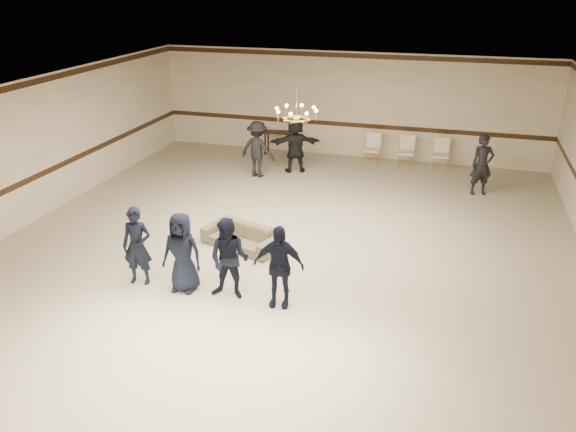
# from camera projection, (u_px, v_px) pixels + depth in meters

# --- Properties ---
(room) EXTENTS (12.01, 14.01, 3.21)m
(room) POSITION_uv_depth(u_px,v_px,m) (282.00, 178.00, 11.18)
(room) COLOR #C1B394
(room) RESTS_ON ground
(chair_rail) EXTENTS (12.00, 0.02, 0.14)m
(chair_rail) POSITION_uv_depth(u_px,v_px,m) (348.00, 125.00, 17.58)
(chair_rail) COLOR #382111
(chair_rail) RESTS_ON wall_back
(crown_molding) EXTENTS (12.00, 0.02, 0.14)m
(crown_molding) POSITION_uv_depth(u_px,v_px,m) (351.00, 56.00, 16.76)
(crown_molding) COLOR #382111
(crown_molding) RESTS_ON wall_back
(chandelier) EXTENTS (0.94, 0.94, 0.89)m
(chandelier) POSITION_uv_depth(u_px,v_px,m) (296.00, 103.00, 11.56)
(chandelier) COLOR gold
(chandelier) RESTS_ON ceiling
(boy_a) EXTENTS (0.59, 0.44, 1.49)m
(boy_a) POSITION_uv_depth(u_px,v_px,m) (137.00, 246.00, 10.31)
(boy_a) COLOR black
(boy_a) RESTS_ON floor
(boy_b) EXTENTS (0.74, 0.49, 1.49)m
(boy_b) POSITION_uv_depth(u_px,v_px,m) (182.00, 252.00, 10.07)
(boy_b) COLOR black
(boy_b) RESTS_ON floor
(boy_c) EXTENTS (0.74, 0.58, 1.49)m
(boy_c) POSITION_uv_depth(u_px,v_px,m) (229.00, 259.00, 9.84)
(boy_c) COLOR black
(boy_c) RESTS_ON floor
(boy_d) EXTENTS (0.91, 0.46, 1.49)m
(boy_d) POSITION_uv_depth(u_px,v_px,m) (279.00, 266.00, 9.61)
(boy_d) COLOR black
(boy_d) RESTS_ON floor
(settee) EXTENTS (1.82, 1.17, 0.50)m
(settee) POSITION_uv_depth(u_px,v_px,m) (241.00, 236.00, 11.86)
(settee) COLOR #796E51
(settee) RESTS_ON floor
(adult_left) EXTENTS (1.12, 0.77, 1.59)m
(adult_left) POSITION_uv_depth(u_px,v_px,m) (258.00, 149.00, 15.83)
(adult_left) COLOR black
(adult_left) RESTS_ON floor
(adult_mid) EXTENTS (1.55, 0.99, 1.59)m
(adult_mid) POSITION_uv_depth(u_px,v_px,m) (295.00, 145.00, 16.21)
(adult_mid) COLOR black
(adult_mid) RESTS_ON floor
(adult_right) EXTENTS (0.68, 0.57, 1.59)m
(adult_right) POSITION_uv_depth(u_px,v_px,m) (482.00, 165.00, 14.54)
(adult_right) COLOR black
(adult_right) RESTS_ON floor
(banquet_chair_left) EXTENTS (0.46, 0.46, 0.95)m
(banquet_chair_left) POSITION_uv_depth(u_px,v_px,m) (372.00, 149.00, 16.94)
(banquet_chair_left) COLOR #ECE6C6
(banquet_chair_left) RESTS_ON floor
(banquet_chair_mid) EXTENTS (0.49, 0.49, 0.95)m
(banquet_chair_mid) POSITION_uv_depth(u_px,v_px,m) (406.00, 152.00, 16.68)
(banquet_chair_mid) COLOR #ECE6C6
(banquet_chair_mid) RESTS_ON floor
(banquet_chair_right) EXTENTS (0.47, 0.47, 0.95)m
(banquet_chair_right) POSITION_uv_depth(u_px,v_px,m) (441.00, 155.00, 16.42)
(banquet_chair_right) COLOR #ECE6C6
(banquet_chair_right) RESTS_ON floor
(console_table) EXTENTS (0.93, 0.46, 0.75)m
(console_table) POSITION_uv_depth(u_px,v_px,m) (279.00, 143.00, 17.94)
(console_table) COLOR black
(console_table) RESTS_ON floor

